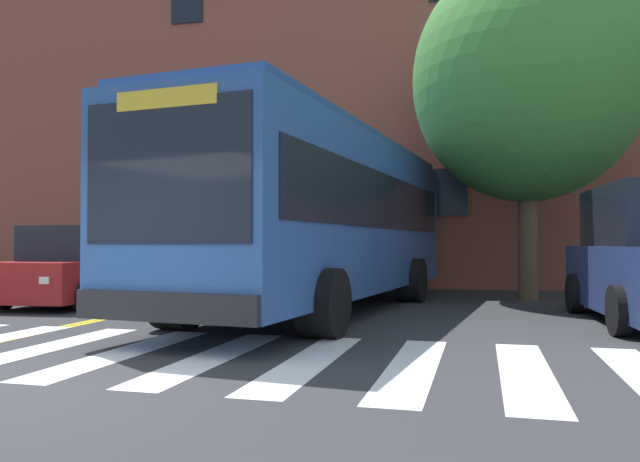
{
  "coord_description": "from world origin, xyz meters",
  "views": [
    {
      "loc": [
        4.16,
        -5.06,
        1.37
      ],
      "look_at": [
        1.5,
        6.29,
        1.6
      ],
      "focal_mm": 35.0,
      "sensor_mm": 36.0,
      "label": 1
    }
  ],
  "objects_px": {
    "car_tan_behind_bus": "(422,259)",
    "street_tree_curbside_large": "(527,78)",
    "city_bus": "(324,216)",
    "car_red_near_lane": "(76,269)"
  },
  "relations": [
    {
      "from": "car_red_near_lane",
      "to": "street_tree_curbside_large",
      "type": "relative_size",
      "value": 0.48
    },
    {
      "from": "car_red_near_lane",
      "to": "car_tan_behind_bus",
      "type": "height_order",
      "value": "car_tan_behind_bus"
    },
    {
      "from": "car_red_near_lane",
      "to": "car_tan_behind_bus",
      "type": "relative_size",
      "value": 0.86
    },
    {
      "from": "car_red_near_lane",
      "to": "car_tan_behind_bus",
      "type": "xyz_separation_m",
      "value": [
        6.96,
        10.15,
        -0.01
      ]
    },
    {
      "from": "city_bus",
      "to": "car_tan_behind_bus",
      "type": "bearing_deg",
      "value": 82.77
    },
    {
      "from": "city_bus",
      "to": "car_red_near_lane",
      "type": "bearing_deg",
      "value": -179.67
    },
    {
      "from": "city_bus",
      "to": "car_tan_behind_bus",
      "type": "xyz_separation_m",
      "value": [
        1.28,
        10.12,
        -1.13
      ]
    },
    {
      "from": "city_bus",
      "to": "car_red_near_lane",
      "type": "relative_size",
      "value": 2.82
    },
    {
      "from": "car_tan_behind_bus",
      "to": "street_tree_curbside_large",
      "type": "relative_size",
      "value": 0.56
    },
    {
      "from": "car_tan_behind_bus",
      "to": "street_tree_curbside_large",
      "type": "distance_m",
      "value": 8.65
    }
  ]
}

